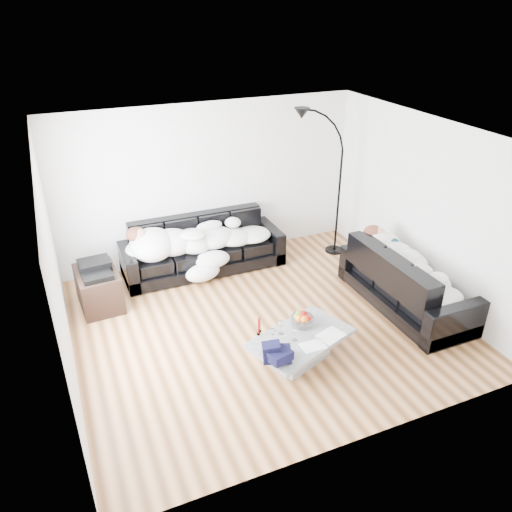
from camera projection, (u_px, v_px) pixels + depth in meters
name	position (u px, v px, depth m)	size (l,w,h in m)	color
ground	(264.00, 323.00, 6.91)	(5.00, 5.00, 0.00)	brown
wall_back	(209.00, 183.00, 8.13)	(5.00, 0.02, 2.60)	silver
wall_left	(56.00, 277.00, 5.44)	(0.02, 4.50, 2.60)	silver
wall_right	(424.00, 209.00, 7.17)	(0.02, 4.50, 2.60)	silver
ceiling	(266.00, 136.00, 5.70)	(5.00, 5.00, 0.00)	white
sofa_back	(203.00, 245.00, 8.08)	(2.59, 0.90, 0.85)	black
sofa_right	(407.00, 279.00, 7.10)	(2.14, 0.92, 0.87)	black
sleeper_back	(203.00, 235.00, 7.94)	(2.19, 0.76, 0.44)	white
sleeper_right	(409.00, 266.00, 7.00)	(1.84, 0.78, 0.45)	white
teal_cushion	(378.00, 243.00, 7.49)	(0.36, 0.30, 0.20)	#093544
coffee_table	(300.00, 348.00, 6.12)	(1.25, 0.73, 0.36)	#939699
fruit_bowl	(302.00, 318.00, 6.22)	(0.28, 0.28, 0.17)	white
wine_glass_a	(281.00, 327.00, 6.04)	(0.08, 0.08, 0.19)	white
wine_glass_b	(272.00, 335.00, 5.90)	(0.08, 0.08, 0.19)	white
wine_glass_c	(295.00, 334.00, 5.93)	(0.07, 0.07, 0.17)	white
candle_left	(258.00, 327.00, 6.01)	(0.04, 0.04, 0.23)	maroon
candle_right	(260.00, 324.00, 6.07)	(0.04, 0.04, 0.22)	maroon
newspaper_a	(331.00, 335.00, 6.05)	(0.32, 0.25, 0.01)	silver
newspaper_b	(313.00, 346.00, 5.87)	(0.29, 0.21, 0.01)	silver
navy_jacket	(276.00, 350.00, 5.55)	(0.34, 0.28, 0.17)	black
shoes	(379.00, 292.00, 7.53)	(0.43, 0.32, 0.10)	#472311
av_cabinet	(99.00, 289.00, 7.17)	(0.56, 0.81, 0.56)	black
stereo	(95.00, 268.00, 7.01)	(0.44, 0.34, 0.13)	black
floor_lamp	(339.00, 191.00, 8.32)	(0.81, 0.33, 2.24)	black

